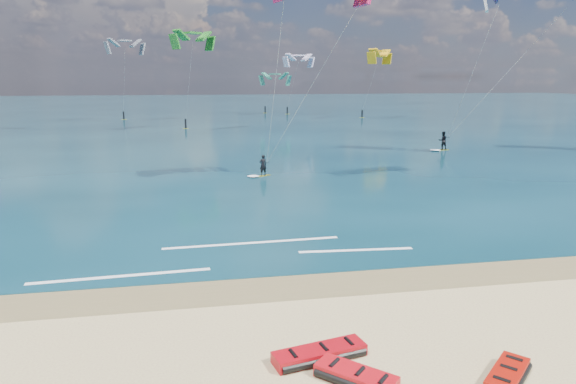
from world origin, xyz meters
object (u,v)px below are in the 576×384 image
(packed_kite_right, at_px, (507,381))
(kitesurfer_main, at_px, (293,68))
(packed_kite_left, at_px, (320,359))
(kitesurfer_far, at_px, (489,59))
(packed_kite_mid, at_px, (356,382))

(packed_kite_right, relative_size, kitesurfer_main, 0.13)
(packed_kite_left, xyz_separation_m, kitesurfer_far, (24.63, 33.86, 9.04))
(packed_kite_mid, relative_size, kitesurfer_main, 0.15)
(packed_kite_mid, bearing_deg, kitesurfer_far, 99.29)
(packed_kite_left, distance_m, packed_kite_right, 4.74)
(packed_kite_mid, distance_m, kitesurfer_far, 43.45)
(kitesurfer_main, bearing_deg, packed_kite_mid, -128.11)
(packed_kite_left, relative_size, packed_kite_right, 1.39)
(packed_kite_mid, bearing_deg, kitesurfer_main, 126.58)
(packed_kite_left, bearing_deg, kitesurfer_main, 68.65)
(packed_kite_right, bearing_deg, packed_kite_left, 114.80)
(packed_kite_left, relative_size, kitesurfer_far, 0.16)
(packed_kite_left, bearing_deg, packed_kite_mid, -74.89)
(packed_kite_left, distance_m, packed_kite_mid, 1.37)
(packed_kite_left, distance_m, kitesurfer_far, 42.83)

